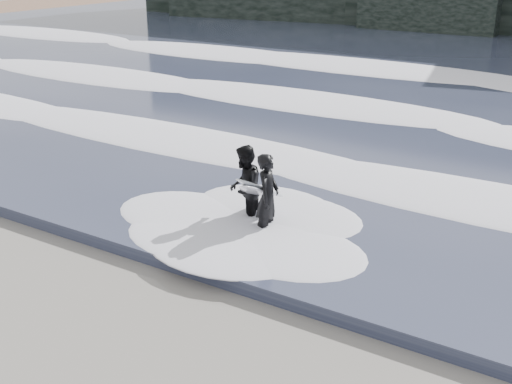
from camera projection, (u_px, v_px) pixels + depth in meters
ground at (84, 360)px, 10.19m from camera, size 120.00×120.00×0.00m
sea at (502, 69)px, 33.04m from camera, size 90.00×52.00×0.30m
foam_near at (332, 175)px, 17.16m from camera, size 60.00×3.20×0.20m
foam_mid at (419, 118)px, 22.68m from camera, size 60.00×4.00×0.24m
foam_far at (483, 76)px, 29.78m from camera, size 60.00×4.80×0.30m
surfer_left at (266, 196)px, 14.10m from camera, size 1.31×1.94×1.99m
surfer_right at (246, 188)px, 14.60m from camera, size 1.24×1.83×1.98m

